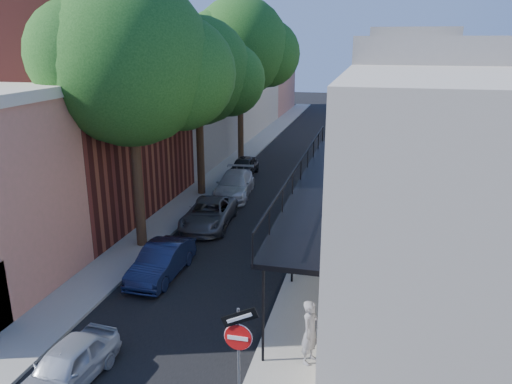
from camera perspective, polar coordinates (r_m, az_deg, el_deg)
The scene contains 15 objects.
road_surface at distance 40.32m, azimuth 4.62°, elevation 4.26°, with size 6.00×64.00×0.01m, color black.
sidewalk_left at distance 41.09m, azimuth -0.91°, elevation 4.63°, with size 2.00×64.00×0.12m, color gray.
sidewalk_right at distance 39.92m, azimuth 10.32°, elevation 3.99°, with size 2.00×64.00×0.12m, color gray.
buildings_left at distance 40.81m, azimuth -8.76°, elevation 11.29°, with size 10.10×59.10×12.00m.
buildings_right at distance 38.75m, azimuth 18.10°, elevation 9.60°, with size 9.80×55.00×10.00m.
sign_post at distance 12.31m, azimuth -2.01°, elevation -16.70°, with size 0.89×0.17×2.99m.
oak_near at distance 21.31m, azimuth -12.88°, elevation 13.94°, with size 7.48×6.80×11.42m.
oak_mid at distance 28.74m, azimuth -5.77°, elevation 13.32°, with size 6.60×6.00×10.20m.
oak_far at distance 37.33m, azimuth -1.05°, elevation 16.08°, with size 7.70×7.00×11.90m.
parked_car_a at distance 14.86m, azimuth -20.82°, elevation -18.11°, with size 1.39×3.46×1.18m, color #9DA4AE.
parked_car_b at distance 19.84m, azimuth -10.75°, elevation -7.78°, with size 1.37×3.93×1.29m, color #111A38.
parked_car_c at distance 24.74m, azimuth -5.40°, elevation -2.47°, with size 2.14×4.65×1.29m, color #4F5056.
parked_car_d at distance 29.34m, azimuth -2.48°, elevation 0.84°, with size 1.97×4.84×1.40m, color silver.
parked_car_e at distance 33.81m, azimuth -1.43°, elevation 2.93°, with size 1.52×3.77×1.28m, color black.
pedestrian at distance 14.51m, azimuth 6.25°, elevation -15.62°, with size 0.69×0.45×1.90m, color gray.
Camera 1 is at (5.93, -8.89, 8.87)m, focal length 35.00 mm.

